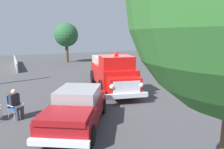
{
  "coord_description": "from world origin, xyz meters",
  "views": [
    {
      "loc": [
        -12.13,
        6.23,
        3.57
      ],
      "look_at": [
        0.32,
        0.17,
        0.99
      ],
      "focal_mm": 34.02,
      "sensor_mm": 36.0,
      "label": 1
    }
  ],
  "objects": [
    {
      "name": "oak_tree_left",
      "position": [
        15.9,
        -0.72,
        3.58
      ],
      "size": [
        3.11,
        3.11,
        5.17
      ],
      "color": "brown",
      "rests_on": "ground"
    },
    {
      "name": "spectator_seated",
      "position": [
        -2.45,
        6.14,
        0.7
      ],
      "size": [
        0.65,
        0.59,
        1.29
      ],
      "color": "#383842",
      "rests_on": "ground"
    },
    {
      "name": "lawn_chair_near_truck",
      "position": [
        -2.34,
        6.2,
        0.59
      ],
      "size": [
        0.67,
        0.67,
        1.02
      ],
      "color": "#B7BABF",
      "rests_on": "ground"
    },
    {
      "name": "spectator_standing",
      "position": [
        4.15,
        -0.5,
        0.96
      ],
      "size": [
        0.45,
        0.59,
        1.68
      ],
      "color": "#2D334C",
      "rests_on": "ground"
    },
    {
      "name": "ground_plane",
      "position": [
        0.0,
        0.0,
        0.0
      ],
      "size": [
        60.0,
        60.0,
        0.0
      ],
      "primitive_type": "plane",
      "color": "#424244"
    },
    {
      "name": "vintage_fire_truck",
      "position": [
        0.1,
        0.22,
        1.2
      ],
      "size": [
        6.28,
        3.49,
        2.59
      ],
      "color": "black",
      "rests_on": "ground"
    },
    {
      "name": "background_fence",
      "position": [
        14.41,
        5.63,
        0.45
      ],
      "size": [
        9.5,
        0.12,
        0.9
      ],
      "color": "#A8A393",
      "rests_on": "ground"
    },
    {
      "name": "classic_hot_rod",
      "position": [
        -4.35,
        4.0,
        0.75
      ],
      "size": [
        4.69,
        3.84,
        1.46
      ],
      "color": "black",
      "rests_on": "ground"
    },
    {
      "name": "lawn_chair_by_car",
      "position": [
        -1.48,
        2.97,
        0.59
      ],
      "size": [
        0.64,
        0.64,
        1.02
      ],
      "color": "#B7BABF",
      "rests_on": "ground"
    }
  ]
}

